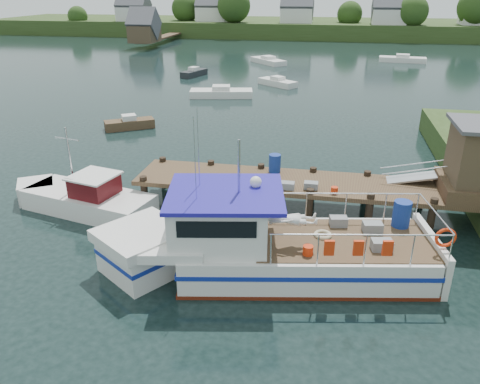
% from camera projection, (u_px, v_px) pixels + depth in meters
% --- Properties ---
extents(ground_plane, '(160.00, 160.00, 0.00)m').
position_uv_depth(ground_plane, '(267.00, 206.00, 21.93)').
color(ground_plane, black).
extents(far_shore, '(140.00, 42.55, 9.22)m').
position_uv_depth(far_shore, '(323.00, 25.00, 95.03)').
color(far_shore, '#30451C').
rests_on(far_shore, ground).
extents(dock, '(16.60, 3.00, 4.78)m').
position_uv_depth(dock, '(420.00, 171.00, 19.90)').
color(dock, '#4C3824').
rests_on(dock, ground).
extents(lobster_boat, '(12.39, 5.40, 5.91)m').
position_uv_depth(lobster_boat, '(263.00, 246.00, 16.51)').
color(lobster_boat, silver).
rests_on(lobster_boat, ground).
extents(work_boat, '(7.40, 3.59, 3.88)m').
position_uv_depth(work_boat, '(83.00, 198.00, 21.34)').
color(work_boat, silver).
rests_on(work_boat, ground).
extents(moored_rowboat, '(3.56, 2.85, 1.01)m').
position_uv_depth(moored_rowboat, '(130.00, 123.00, 33.72)').
color(moored_rowboat, '#4C3824').
rests_on(moored_rowboat, ground).
extents(moored_far, '(6.25, 2.67, 1.03)m').
position_uv_depth(moored_far, '(402.00, 59.00, 63.12)').
color(moored_far, silver).
rests_on(moored_far, ground).
extents(moored_a, '(5.99, 3.02, 1.05)m').
position_uv_depth(moored_a, '(221.00, 93.00, 43.30)').
color(moored_a, silver).
rests_on(moored_a, ground).
extents(moored_b, '(4.36, 3.83, 0.96)m').
position_uv_depth(moored_b, '(278.00, 82.00, 48.17)').
color(moored_b, silver).
rests_on(moored_b, ground).
extents(moored_d, '(5.35, 5.65, 0.99)m').
position_uv_depth(moored_d, '(268.00, 61.00, 61.91)').
color(moored_d, silver).
rests_on(moored_d, ground).
extents(moored_e, '(2.40, 3.95, 1.03)m').
position_uv_depth(moored_e, '(194.00, 73.00, 53.29)').
color(moored_e, black).
rests_on(moored_e, ground).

